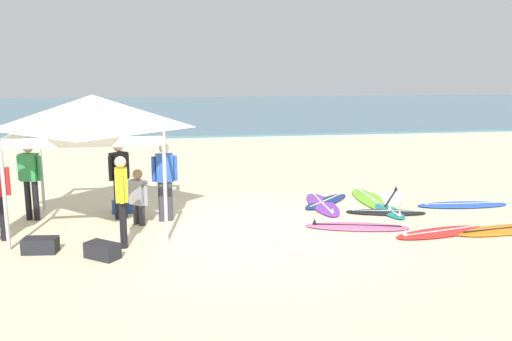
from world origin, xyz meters
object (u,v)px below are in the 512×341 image
at_px(surfboard_blue, 462,205).
at_px(surfboard_lime, 373,200).
at_px(person_yellow, 122,195).
at_px(person_black, 119,175).
at_px(gear_bag_by_pole, 102,251).
at_px(gear_bag_near_tent, 40,245).
at_px(surfboard_red, 440,232).
at_px(surfboard_navy, 327,201).
at_px(person_blue, 165,176).
at_px(surfboard_orange, 504,230).
at_px(person_grey, 138,195).
at_px(canopy_tent, 93,112).
at_px(cooler_box, 123,204).
at_px(surfboard_black, 385,212).
at_px(person_green, 30,176).
at_px(surfboard_pink, 357,227).
at_px(surfboard_white, 391,199).
at_px(surfboard_teal, 385,209).
at_px(surfboard_purple, 322,204).

distance_m(surfboard_blue, surfboard_lime, 2.10).
height_order(person_yellow, person_black, same).
distance_m(person_black, gear_bag_by_pole, 2.70).
bearing_deg(gear_bag_near_tent, surfboard_red, -0.99).
bearing_deg(surfboard_navy, person_blue, -166.05).
relative_size(surfboard_navy, surfboard_lime, 0.67).
distance_m(surfboard_orange, surfboard_navy, 4.09).
height_order(surfboard_blue, person_grey, person_grey).
bearing_deg(person_grey, surfboard_lime, 10.63).
height_order(canopy_tent, cooler_box, canopy_tent).
height_order(surfboard_black, person_green, person_green).
bearing_deg(surfboard_red, surfboard_lime, 97.32).
distance_m(surfboard_pink, surfboard_navy, 2.19).
bearing_deg(canopy_tent, surfboard_white, 7.80).
bearing_deg(person_green, surfboard_navy, 3.73).
height_order(surfboard_teal, person_black, person_black).
bearing_deg(person_yellow, person_blue, 64.41).
bearing_deg(canopy_tent, person_grey, -11.31).
height_order(surfboard_orange, person_blue, person_blue).
distance_m(surfboard_orange, person_yellow, 7.66).
distance_m(surfboard_teal, surfboard_purple, 1.49).
bearing_deg(surfboard_orange, surfboard_black, 137.89).
bearing_deg(surfboard_pink, person_black, 162.25).
relative_size(surfboard_teal, cooler_box, 3.70).
bearing_deg(canopy_tent, gear_bag_near_tent, -115.94).
xyz_separation_m(canopy_tent, person_green, (-1.47, 0.57, -1.40)).
xyz_separation_m(canopy_tent, gear_bag_near_tent, (-0.82, -1.69, -2.25)).
relative_size(surfboard_red, person_black, 1.27).
bearing_deg(surfboard_orange, surfboard_pink, 166.51).
distance_m(surfboard_lime, cooler_box, 6.08).
relative_size(gear_bag_near_tent, cooler_box, 1.20).
distance_m(surfboard_navy, person_grey, 4.69).
distance_m(surfboard_orange, surfboard_white, 3.08).
distance_m(surfboard_pink, person_blue, 4.22).
bearing_deg(surfboard_red, person_black, 160.98).
height_order(surfboard_navy, person_blue, person_blue).
xyz_separation_m(surfboard_teal, gear_bag_near_tent, (-7.32, -1.78, 0.10)).
height_order(canopy_tent, surfboard_orange, canopy_tent).
xyz_separation_m(surfboard_navy, surfboard_white, (1.66, -0.06, -0.00)).
relative_size(surfboard_red, person_yellow, 1.27).
distance_m(person_yellow, person_black, 1.98).
height_order(surfboard_navy, surfboard_white, same).
relative_size(surfboard_lime, person_grey, 2.13).
bearing_deg(person_black, person_yellow, -83.77).
height_order(surfboard_black, person_grey, person_grey).
xyz_separation_m(surfboard_white, surfboard_black, (-0.63, -1.15, 0.00)).
relative_size(surfboard_blue, person_blue, 1.33).
relative_size(surfboard_orange, surfboard_blue, 1.04).
height_order(person_yellow, person_blue, same).
bearing_deg(cooler_box, person_grey, -68.70).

